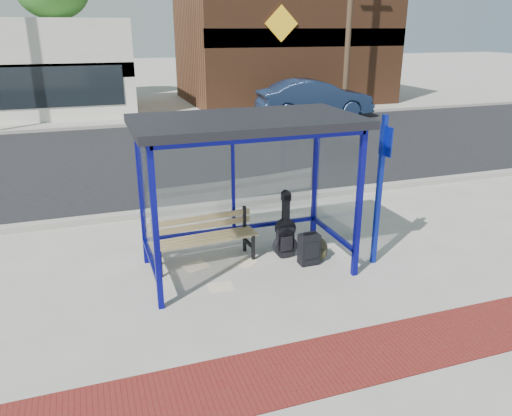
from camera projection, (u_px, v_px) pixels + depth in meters
name	position (u px, v px, depth m)	size (l,w,h in m)	color
ground	(248.00, 268.00, 7.99)	(120.00, 120.00, 0.00)	#B2ADA0
brick_paver_strip	(319.00, 366.00, 5.68)	(60.00, 1.00, 0.01)	maroon
curb_near	(205.00, 207.00, 10.55)	(60.00, 0.25, 0.12)	gray
street_asphalt	(165.00, 155.00, 15.10)	(60.00, 10.00, 0.00)	black
curb_far	(144.00, 124.00, 19.61)	(60.00, 0.25, 0.12)	gray
far_sidewalk	(138.00, 118.00, 21.32)	(60.00, 4.00, 0.01)	#B2ADA0
bus_shelter	(245.00, 140.00, 7.35)	(3.30, 1.80, 2.42)	#0B0C7A
storefront_brown	(283.00, 36.00, 25.79)	(10.00, 7.08, 6.40)	#59331E
utility_pole_east	(349.00, 16.00, 21.27)	(1.60, 0.24, 8.00)	#4C3826
bench	(203.00, 236.00, 8.06)	(1.77, 0.55, 0.82)	black
guitar_bag	(285.00, 235.00, 8.25)	(0.40, 0.12, 1.11)	black
suitcase	(309.00, 249.00, 8.05)	(0.33, 0.22, 0.57)	black
backpack	(319.00, 249.00, 8.25)	(0.32, 0.29, 0.38)	#2C2A18
sign_post	(380.00, 183.00, 7.74)	(0.10, 0.30, 2.42)	#0D1D97
newspaper_a	(196.00, 266.00, 8.04)	(0.39, 0.31, 0.01)	white
newspaper_b	(221.00, 287.00, 7.41)	(0.37, 0.30, 0.01)	white
newspaper_c	(247.00, 262.00, 8.18)	(0.34, 0.27, 0.01)	white
parked_car	(315.00, 99.00, 21.17)	(1.68, 4.83, 1.59)	#182744
fire_hydrant	(357.00, 101.00, 23.33)	(0.33, 0.22, 0.75)	#B10C1B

